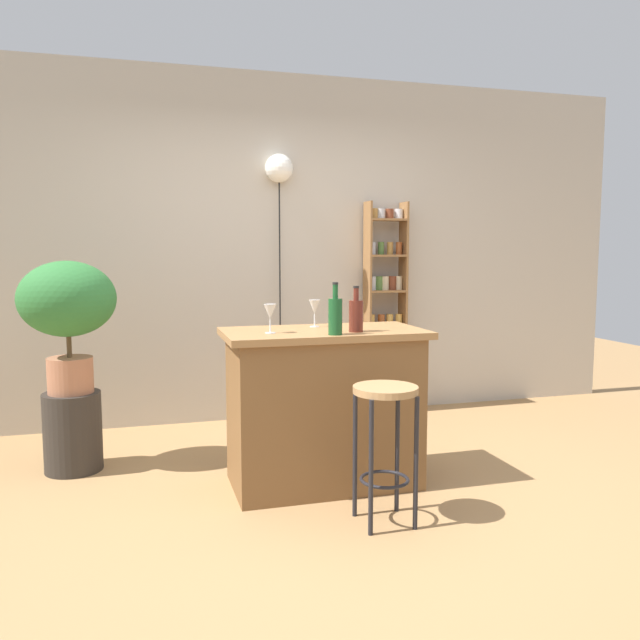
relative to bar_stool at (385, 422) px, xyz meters
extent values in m
plane|color=#A37A4C|center=(-0.14, 0.32, -0.52)|extent=(12.00, 12.00, 0.00)
cube|color=#BCB2A3|center=(-0.14, 2.27, 0.88)|extent=(6.40, 0.10, 2.80)
cube|color=brown|center=(-0.14, 0.62, -0.08)|extent=(1.07, 0.57, 0.89)
cube|color=#9E7042|center=(-0.14, 0.62, 0.38)|extent=(1.17, 0.62, 0.04)
cylinder|color=black|center=(-0.12, -0.12, -0.19)|extent=(0.02, 0.02, 0.67)
cylinder|color=black|center=(0.12, -0.12, -0.19)|extent=(0.02, 0.02, 0.67)
cylinder|color=black|center=(-0.12, 0.12, -0.19)|extent=(0.02, 0.02, 0.67)
cylinder|color=black|center=(0.12, 0.12, -0.19)|extent=(0.02, 0.02, 0.67)
torus|color=black|center=(0.00, 0.00, -0.30)|extent=(0.25, 0.25, 0.02)
cylinder|color=#A87F51|center=(0.00, 0.00, 0.17)|extent=(0.33, 0.33, 0.03)
cube|color=olive|center=(0.68, 2.11, 0.37)|extent=(0.02, 0.18, 1.79)
cube|color=olive|center=(1.00, 2.11, 0.37)|extent=(0.02, 0.18, 1.79)
cube|color=olive|center=(0.84, 2.11, -0.37)|extent=(0.31, 0.18, 0.02)
cylinder|color=gold|center=(0.73, 2.11, -0.32)|extent=(0.07, 0.07, 0.10)
cylinder|color=gold|center=(0.80, 2.11, -0.32)|extent=(0.07, 0.07, 0.10)
cylinder|color=#994C23|center=(0.88, 2.11, -0.32)|extent=(0.07, 0.07, 0.10)
cylinder|color=#AD7A38|center=(0.95, 2.12, -0.32)|extent=(0.07, 0.07, 0.10)
cube|color=olive|center=(0.84, 2.11, -0.08)|extent=(0.31, 0.18, 0.02)
cylinder|color=gold|center=(0.73, 2.12, -0.02)|extent=(0.07, 0.07, 0.10)
cylinder|color=brown|center=(0.81, 2.11, -0.02)|extent=(0.07, 0.07, 0.10)
cylinder|color=#994C23|center=(0.89, 2.11, -0.02)|extent=(0.07, 0.07, 0.10)
cylinder|color=#4C7033|center=(0.96, 2.10, -0.02)|extent=(0.07, 0.07, 0.10)
cube|color=olive|center=(0.84, 2.11, 0.22)|extent=(0.31, 0.18, 0.02)
cylinder|color=gold|center=(0.72, 2.11, 0.28)|extent=(0.06, 0.06, 0.09)
cylinder|color=#994C23|center=(0.80, 2.11, 0.28)|extent=(0.06, 0.06, 0.09)
cylinder|color=gold|center=(0.88, 2.11, 0.28)|extent=(0.06, 0.06, 0.09)
cylinder|color=gold|center=(0.96, 2.10, 0.28)|extent=(0.06, 0.06, 0.09)
cube|color=olive|center=(0.84, 2.11, 0.52)|extent=(0.31, 0.18, 0.02)
cylinder|color=silver|center=(0.72, 2.12, 0.59)|extent=(0.07, 0.07, 0.12)
cylinder|color=#4C7033|center=(0.78, 2.12, 0.59)|extent=(0.07, 0.07, 0.12)
cylinder|color=beige|center=(0.83, 2.11, 0.59)|extent=(0.07, 0.07, 0.12)
cylinder|color=brown|center=(0.90, 2.11, 0.59)|extent=(0.07, 0.07, 0.12)
cylinder|color=beige|center=(0.96, 2.12, 0.59)|extent=(0.07, 0.07, 0.12)
cube|color=olive|center=(0.84, 2.11, 0.82)|extent=(0.31, 0.18, 0.02)
cylinder|color=silver|center=(0.72, 2.12, 0.88)|extent=(0.05, 0.05, 0.10)
cylinder|color=#4C7033|center=(0.80, 2.12, 0.88)|extent=(0.05, 0.05, 0.10)
cylinder|color=#AD7A38|center=(0.88, 2.11, 0.88)|extent=(0.05, 0.05, 0.10)
cylinder|color=#994C23|center=(0.96, 2.11, 0.88)|extent=(0.05, 0.05, 0.10)
cube|color=olive|center=(0.84, 2.11, 1.12)|extent=(0.31, 0.18, 0.02)
cylinder|color=#AD7A38|center=(0.73, 2.10, 1.17)|extent=(0.07, 0.07, 0.08)
cylinder|color=silver|center=(0.79, 2.11, 1.17)|extent=(0.07, 0.07, 0.08)
cylinder|color=brown|center=(0.87, 2.12, 1.17)|extent=(0.07, 0.07, 0.08)
cylinder|color=silver|center=(0.96, 2.12, 1.17)|extent=(0.07, 0.07, 0.08)
cylinder|color=#2D2823|center=(-1.60, 1.28, -0.27)|extent=(0.35, 0.35, 0.50)
cylinder|color=#A86B4C|center=(-1.60, 1.28, 0.09)|extent=(0.28, 0.28, 0.22)
cylinder|color=brown|center=(-1.60, 1.28, 0.28)|extent=(0.03, 0.03, 0.16)
ellipsoid|color=#2D7033|center=(-1.60, 1.28, 0.57)|extent=(0.59, 0.53, 0.47)
cylinder|color=#5B2319|center=(0.01, 0.48, 0.49)|extent=(0.08, 0.08, 0.18)
cylinder|color=#5B2319|center=(0.01, 0.48, 0.62)|extent=(0.03, 0.03, 0.07)
cylinder|color=black|center=(0.01, 0.48, 0.66)|extent=(0.03, 0.03, 0.01)
cylinder|color=#194C23|center=(-0.15, 0.39, 0.50)|extent=(0.08, 0.08, 0.20)
cylinder|color=#194C23|center=(-0.15, 0.39, 0.64)|extent=(0.03, 0.03, 0.08)
cylinder|color=black|center=(-0.15, 0.39, 0.68)|extent=(0.03, 0.03, 0.01)
cylinder|color=silver|center=(-0.15, 0.78, 0.40)|extent=(0.06, 0.06, 0.00)
cylinder|color=silver|center=(-0.15, 0.78, 0.44)|extent=(0.01, 0.01, 0.07)
cone|color=silver|center=(-0.15, 0.78, 0.52)|extent=(0.07, 0.07, 0.08)
cylinder|color=silver|center=(-0.47, 0.55, 0.40)|extent=(0.06, 0.06, 0.00)
cylinder|color=silver|center=(-0.47, 0.55, 0.44)|extent=(0.01, 0.01, 0.07)
cone|color=silver|center=(-0.47, 0.55, 0.52)|extent=(0.07, 0.07, 0.08)
cylinder|color=black|center=(-0.06, 2.16, 0.50)|extent=(0.01, 0.01, 2.04)
sphere|color=white|center=(-0.06, 2.16, 1.51)|extent=(0.23, 0.23, 0.23)
camera|label=1|loc=(-1.19, -2.94, 0.86)|focal=35.98mm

